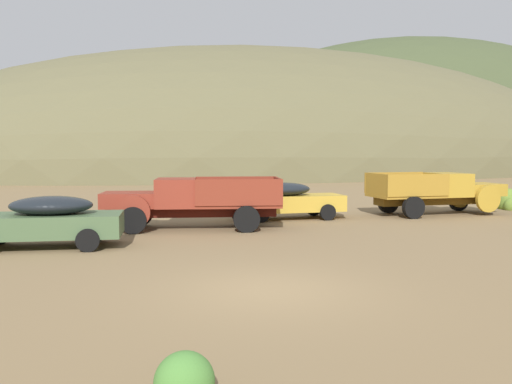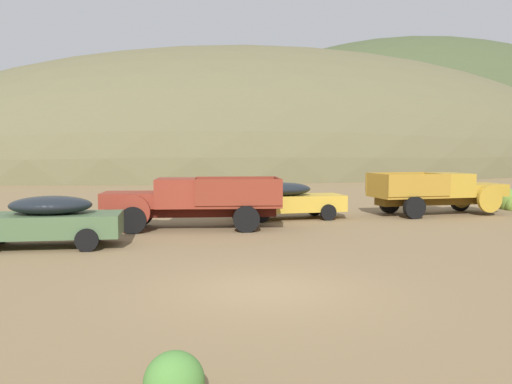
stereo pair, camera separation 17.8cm
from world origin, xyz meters
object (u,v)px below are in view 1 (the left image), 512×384
car_weathered_green (37,221)px  truck_mustard (444,192)px  truck_rust_red (181,202)px  car_faded_yellow (292,200)px

car_weathered_green → truck_mustard: bearing=-159.4°
truck_rust_red → car_faded_yellow: size_ratio=1.34×
car_weathered_green → car_faded_yellow: same height
car_faded_yellow → truck_mustard: (7.20, -1.08, 0.22)m
truck_rust_red → car_faded_yellow: (5.16, 1.21, -0.20)m
car_weathered_green → car_faded_yellow: (10.14, 3.40, -0.00)m
car_faded_yellow → truck_mustard: 7.28m
car_weathered_green → truck_mustard: 17.50m
car_weathered_green → truck_rust_red: size_ratio=0.77×
truck_rust_red → car_weathered_green: bearing=40.8°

